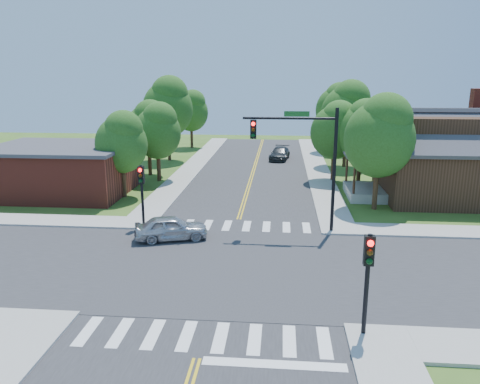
# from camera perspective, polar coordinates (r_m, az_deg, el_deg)

# --- Properties ---
(ground) EXTENTS (100.00, 100.00, 0.00)m
(ground) POSITION_cam_1_polar(r_m,az_deg,el_deg) (22.70, -1.89, -9.15)
(ground) COLOR #38591C
(ground) RESTS_ON ground
(road_ns) EXTENTS (10.00, 90.00, 0.04)m
(road_ns) POSITION_cam_1_polar(r_m,az_deg,el_deg) (22.69, -1.89, -9.10)
(road_ns) COLOR #2D2D30
(road_ns) RESTS_ON ground
(road_ew) EXTENTS (90.00, 10.00, 0.04)m
(road_ew) POSITION_cam_1_polar(r_m,az_deg,el_deg) (22.69, -1.89, -9.09)
(road_ew) COLOR #2D2D30
(road_ew) RESTS_ON ground
(intersection_patch) EXTENTS (10.20, 10.20, 0.06)m
(intersection_patch) POSITION_cam_1_polar(r_m,az_deg,el_deg) (22.70, -1.89, -9.15)
(intersection_patch) COLOR #2D2D30
(intersection_patch) RESTS_ON ground
(sidewalk_ne) EXTENTS (40.00, 40.00, 0.14)m
(sidewalk_ne) POSITION_cam_1_polar(r_m,az_deg,el_deg) (39.84, 24.32, -0.03)
(sidewalk_ne) COLOR #9E9B93
(sidewalk_ne) RESTS_ON ground
(sidewalk_nw) EXTENTS (40.00, 40.00, 0.14)m
(sidewalk_nw) POSITION_cam_1_polar(r_m,az_deg,el_deg) (41.83, -21.17, 0.91)
(sidewalk_nw) COLOR #9E9B93
(sidewalk_nw) RESTS_ON ground
(crosswalk_north) EXTENTS (8.85, 2.00, 0.01)m
(crosswalk_north) POSITION_cam_1_polar(r_m,az_deg,el_deg) (28.45, -0.39, -4.13)
(crosswalk_north) COLOR white
(crosswalk_north) RESTS_ON ground
(crosswalk_south) EXTENTS (8.85, 2.00, 0.01)m
(crosswalk_south) POSITION_cam_1_polar(r_m,az_deg,el_deg) (17.21, -4.47, -17.15)
(crosswalk_south) COLOR white
(crosswalk_south) RESTS_ON ground
(centerline) EXTENTS (0.30, 90.00, 0.01)m
(centerline) POSITION_cam_1_polar(r_m,az_deg,el_deg) (22.68, -1.89, -9.04)
(centerline) COLOR yellow
(centerline) RESTS_ON ground
(stop_bar) EXTENTS (4.60, 0.45, 0.09)m
(stop_bar) POSITION_cam_1_polar(r_m,az_deg,el_deg) (15.87, 4.18, -20.34)
(stop_bar) COLOR white
(stop_bar) RESTS_ON ground
(signal_mast_ne) EXTENTS (5.30, 0.42, 7.20)m
(signal_mast_ne) POSITION_cam_1_polar(r_m,az_deg,el_deg) (26.63, 7.91, 5.12)
(signal_mast_ne) COLOR black
(signal_mast_ne) RESTS_ON ground
(signal_pole_se) EXTENTS (0.34, 0.42, 3.80)m
(signal_pole_se) POSITION_cam_1_polar(r_m,az_deg,el_deg) (16.61, 15.35, -8.73)
(signal_pole_se) COLOR black
(signal_pole_se) RESTS_ON ground
(signal_pole_nw) EXTENTS (0.34, 0.42, 3.80)m
(signal_pole_nw) POSITION_cam_1_polar(r_m,az_deg,el_deg) (28.22, -11.92, 0.92)
(signal_pole_nw) COLOR black
(signal_pole_nw) RESTS_ON ground
(house_ne) EXTENTS (13.05, 8.80, 7.11)m
(house_ne) POSITION_cam_1_polar(r_m,az_deg,el_deg) (37.53, 24.57, 4.23)
(house_ne) COLOR black
(house_ne) RESTS_ON ground
(building_nw) EXTENTS (10.40, 8.40, 3.73)m
(building_nw) POSITION_cam_1_polar(r_m,az_deg,el_deg) (38.46, -20.92, 2.60)
(building_nw) COLOR maroon
(building_nw) RESTS_ON ground
(tree_e_a) EXTENTS (4.64, 4.40, 7.88)m
(tree_e_a) POSITION_cam_1_polar(r_m,az_deg,el_deg) (32.31, 16.80, 6.79)
(tree_e_a) COLOR #382314
(tree_e_a) RESTS_ON ground
(tree_e_b) EXTENTS (4.20, 3.99, 7.14)m
(tree_e_b) POSITION_cam_1_polar(r_m,az_deg,el_deg) (39.65, 14.72, 7.48)
(tree_e_b) COLOR #382314
(tree_e_b) RESTS_ON ground
(tree_e_c) EXTENTS (5.02, 4.77, 8.54)m
(tree_e_c) POSITION_cam_1_polar(r_m,az_deg,el_deg) (47.18, 13.01, 9.71)
(tree_e_c) COLOR #382314
(tree_e_c) RESTS_ON ground
(tree_e_d) EXTENTS (4.78, 4.54, 8.13)m
(tree_e_d) POSITION_cam_1_polar(r_m,az_deg,el_deg) (55.87, 11.79, 10.14)
(tree_e_d) COLOR #382314
(tree_e_d) RESTS_ON ground
(tree_w_a) EXTENTS (3.82, 3.63, 6.50)m
(tree_w_a) POSITION_cam_1_polar(r_m,az_deg,el_deg) (35.45, -14.19, 6.09)
(tree_w_a) COLOR #382314
(tree_w_a) RESTS_ON ground
(tree_w_b) EXTENTS (4.03, 3.83, 6.85)m
(tree_w_b) POSITION_cam_1_polar(r_m,az_deg,el_deg) (42.94, -11.06, 7.91)
(tree_w_b) COLOR #382314
(tree_w_b) RESTS_ON ground
(tree_w_c) EXTENTS (5.25, 4.98, 8.92)m
(tree_w_c) POSITION_cam_1_polar(r_m,az_deg,el_deg) (50.05, -8.74, 10.43)
(tree_w_c) COLOR #382314
(tree_w_c) RESTS_ON ground
(tree_w_d) EXTENTS (4.23, 4.02, 7.19)m
(tree_w_d) POSITION_cam_1_polar(r_m,az_deg,el_deg) (58.83, -5.92, 9.94)
(tree_w_d) COLOR #382314
(tree_w_d) RESTS_ON ground
(tree_house) EXTENTS (4.07, 3.87, 6.93)m
(tree_house) POSITION_cam_1_polar(r_m,az_deg,el_deg) (40.35, 11.61, 7.57)
(tree_house) COLOR #382314
(tree_house) RESTS_ON ground
(tree_bldg) EXTENTS (4.00, 3.80, 6.79)m
(tree_bldg) POSITION_cam_1_polar(r_m,az_deg,el_deg) (40.35, -9.97, 7.52)
(tree_bldg) COLOR #382314
(tree_bldg) RESTS_ON ground
(car_silver) EXTENTS (3.79, 4.88, 1.36)m
(car_silver) POSITION_cam_1_polar(r_m,az_deg,el_deg) (26.26, -8.40, -4.41)
(car_silver) COLOR #B3B6BA
(car_silver) RESTS_ON ground
(car_dgrey) EXTENTS (3.09, 5.01, 1.31)m
(car_dgrey) POSITION_cam_1_polar(r_m,az_deg,el_deg) (50.59, 4.86, 4.65)
(car_dgrey) COLOR #2B2E30
(car_dgrey) RESTS_ON ground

